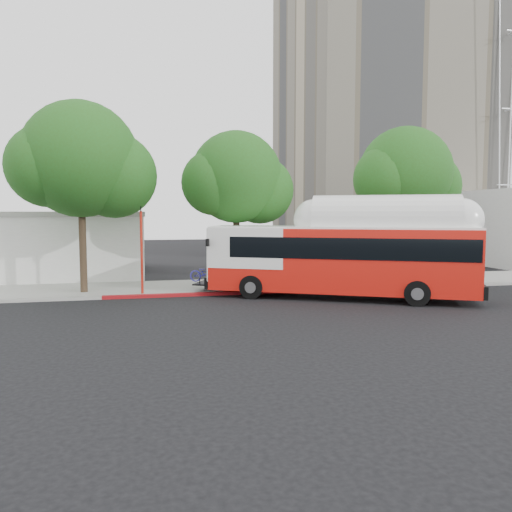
# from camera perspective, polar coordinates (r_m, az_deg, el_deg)

# --- Properties ---
(ground) EXTENTS (120.00, 120.00, 0.00)m
(ground) POSITION_cam_1_polar(r_m,az_deg,el_deg) (22.21, 3.08, -5.86)
(ground) COLOR black
(ground) RESTS_ON ground
(sidewalk) EXTENTS (60.00, 5.00, 0.15)m
(sidewalk) POSITION_cam_1_polar(r_m,az_deg,el_deg) (28.43, -0.44, -3.34)
(sidewalk) COLOR gray
(sidewalk) RESTS_ON ground
(curb_strip) EXTENTS (60.00, 0.30, 0.15)m
(curb_strip) POSITION_cam_1_polar(r_m,az_deg,el_deg) (25.92, 0.76, -4.14)
(curb_strip) COLOR gray
(curb_strip) RESTS_ON ground
(red_curb_segment) EXTENTS (10.00, 0.32, 0.16)m
(red_curb_segment) POSITION_cam_1_polar(r_m,az_deg,el_deg) (25.41, -5.86, -4.34)
(red_curb_segment) COLOR maroon
(red_curb_segment) RESTS_ON ground
(street_tree_left) EXTENTS (6.67, 5.80, 9.74)m
(street_tree_left) POSITION_cam_1_polar(r_m,az_deg,el_deg) (26.83, -18.40, 9.91)
(street_tree_left) COLOR #2D2116
(street_tree_left) RESTS_ON ground
(street_tree_mid) EXTENTS (5.75, 5.00, 8.62)m
(street_tree_mid) POSITION_cam_1_polar(r_m,az_deg,el_deg) (27.65, -1.47, 8.54)
(street_tree_mid) COLOR #2D2116
(street_tree_mid) RESTS_ON ground
(street_tree_right) EXTENTS (6.21, 5.40, 9.18)m
(street_tree_right) POSITION_cam_1_polar(r_m,az_deg,el_deg) (31.01, 17.34, 8.57)
(street_tree_right) COLOR #2D2116
(street_tree_right) RESTS_ON ground
(apartment_tower) EXTENTS (18.00, 18.00, 37.00)m
(apartment_tower) POSITION_cam_1_polar(r_m,az_deg,el_deg) (56.17, 13.82, 18.61)
(apartment_tower) COLOR tan
(apartment_tower) RESTS_ON ground
(low_commercial_bldg) EXTENTS (16.20, 10.20, 4.25)m
(low_commercial_bldg) POSITION_cam_1_polar(r_m,az_deg,el_deg) (36.01, -25.51, 1.23)
(low_commercial_bldg) COLOR silver
(low_commercial_bldg) RESTS_ON ground
(transit_bus) EXTENTS (13.18, 8.25, 4.02)m
(transit_bus) POSITION_cam_1_polar(r_m,az_deg,el_deg) (24.59, 9.73, -0.46)
(transit_bus) COLOR red
(transit_bus) RESTS_ON ground
(signal_pole) EXTENTS (0.13, 0.43, 4.50)m
(signal_pole) POSITION_cam_1_polar(r_m,az_deg,el_deg) (25.40, -12.94, 0.62)
(signal_pole) COLOR red
(signal_pole) RESTS_ON ground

